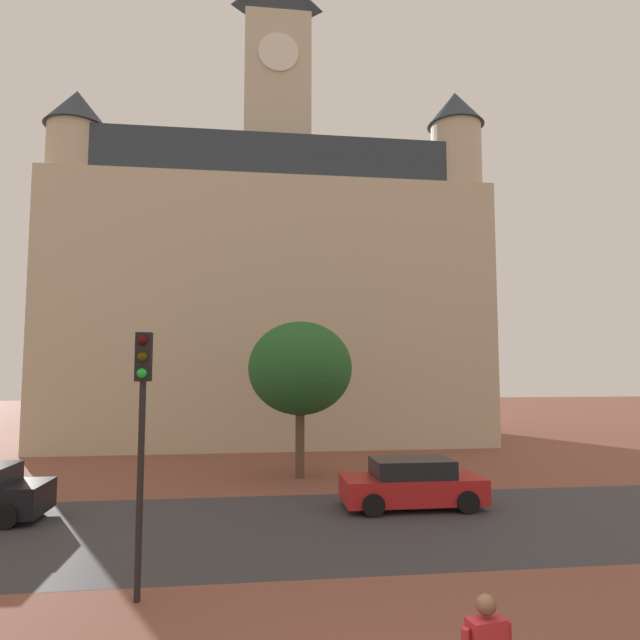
{
  "coord_description": "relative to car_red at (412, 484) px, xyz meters",
  "views": [
    {
      "loc": [
        -1.66,
        -5.29,
        4.14
      ],
      "look_at": [
        0.26,
        9.92,
        5.49
      ],
      "focal_mm": 30.86,
      "sensor_mm": 36.0,
      "label": 1
    }
  ],
  "objects": [
    {
      "name": "landmark_building",
      "position": [
        -3.65,
        17.04,
        8.1
      ],
      "size": [
        23.89,
        12.15,
        30.12
      ],
      "color": "beige",
      "rests_on": "ground_plane"
    },
    {
      "name": "traffic_light_pole",
      "position": [
        -6.79,
        -5.85,
        2.65
      ],
      "size": [
        0.28,
        0.34,
        4.8
      ],
      "color": "black",
      "rests_on": "ground_plane"
    },
    {
      "name": "tree_curb_far",
      "position": [
        -2.93,
        4.89,
        3.44
      ],
      "size": [
        4.0,
        4.0,
        5.95
      ],
      "color": "brown",
      "rests_on": "ground_plane"
    },
    {
      "name": "street_asphalt_strip",
      "position": [
        -3.18,
        -1.59,
        -0.69
      ],
      "size": [
        120.0,
        7.23,
        0.0
      ],
      "primitive_type": "cube",
      "color": "#38383D",
      "rests_on": "ground_plane"
    },
    {
      "name": "ground_plane",
      "position": [
        -3.18,
        -1.04,
        -0.69
      ],
      "size": [
        120.0,
        120.0,
        0.0
      ],
      "primitive_type": "plane",
      "color": "brown"
    },
    {
      "name": "car_red",
      "position": [
        0.0,
        0.0,
        0.0
      ],
      "size": [
        4.18,
        1.98,
        1.44
      ],
      "color": "red",
      "rests_on": "ground_plane"
    }
  ]
}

